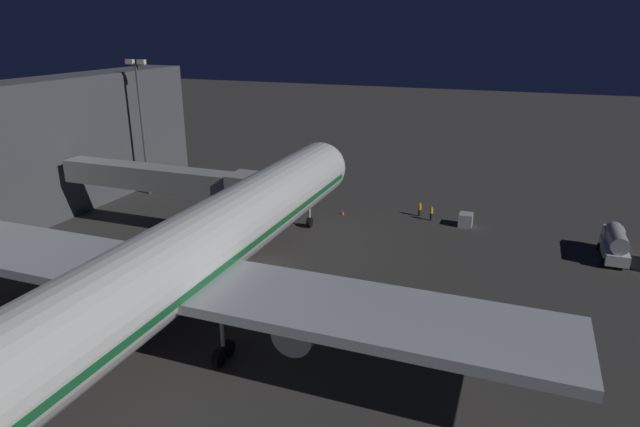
# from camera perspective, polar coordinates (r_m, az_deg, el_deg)

# --- Properties ---
(ground_plane) EXTENTS (320.00, 320.00, 0.00)m
(ground_plane) POSITION_cam_1_polar(r_m,az_deg,el_deg) (53.13, -5.63, -5.43)
(ground_plane) COLOR #383533
(airliner_at_gate) EXTENTS (53.82, 62.02, 21.17)m
(airliner_at_gate) POSITION_cam_1_polar(r_m,az_deg,el_deg) (40.43, -14.11, -4.69)
(airliner_at_gate) COLOR silver
(airliner_at_gate) RESTS_ON ground_plane
(jet_bridge) EXTENTS (24.53, 3.40, 7.71)m
(jet_bridge) POSITION_cam_1_polar(r_m,az_deg,el_deg) (60.82, -15.18, 3.39)
(jet_bridge) COLOR #9E9E99
(jet_bridge) RESTS_ON ground_plane
(apron_floodlight_mast) EXTENTS (2.90, 0.50, 17.88)m
(apron_floodlight_mast) POSITION_cam_1_polar(r_m,az_deg,el_deg) (76.30, -18.21, 9.47)
(apron_floodlight_mast) COLOR #59595E
(apron_floodlight_mast) RESTS_ON ground_plane
(fuel_tanker) EXTENTS (2.46, 6.01, 3.15)m
(fuel_tanker) POSITION_cam_1_polar(r_m,az_deg,el_deg) (61.21, 28.58, -2.73)
(fuel_tanker) COLOR silver
(fuel_tanker) RESTS_ON ground_plane
(baggage_container_mid_row) EXTENTS (1.51, 1.74, 1.53)m
(baggage_container_mid_row) POSITION_cam_1_polar(r_m,az_deg,el_deg) (64.85, 15.05, -0.65)
(baggage_container_mid_row) COLOR #B7BABF
(baggage_container_mid_row) RESTS_ON ground_plane
(ground_crew_near_nose_gear) EXTENTS (0.40, 0.40, 1.77)m
(ground_crew_near_nose_gear) POSITION_cam_1_polar(r_m,az_deg,el_deg) (65.73, 11.60, 0.09)
(ground_crew_near_nose_gear) COLOR black
(ground_crew_near_nose_gear) RESTS_ON ground_plane
(ground_crew_marshaller_fwd) EXTENTS (0.40, 0.40, 1.80)m
(ground_crew_marshaller_fwd) POSITION_cam_1_polar(r_m,az_deg,el_deg) (66.93, 10.42, 0.53)
(ground_crew_marshaller_fwd) COLOR black
(ground_crew_marshaller_fwd) RESTS_ON ground_plane
(traffic_cone_nose_port) EXTENTS (0.36, 0.36, 0.55)m
(traffic_cone_nose_port) POSITION_cam_1_polar(r_m,az_deg,el_deg) (66.64, 2.40, 0.11)
(traffic_cone_nose_port) COLOR orange
(traffic_cone_nose_port) RESTS_ON ground_plane
(traffic_cone_nose_starboard) EXTENTS (0.36, 0.36, 0.55)m
(traffic_cone_nose_starboard) POSITION_cam_1_polar(r_m,az_deg,el_deg) (68.07, -1.11, 0.54)
(traffic_cone_nose_starboard) COLOR orange
(traffic_cone_nose_starboard) RESTS_ON ground_plane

